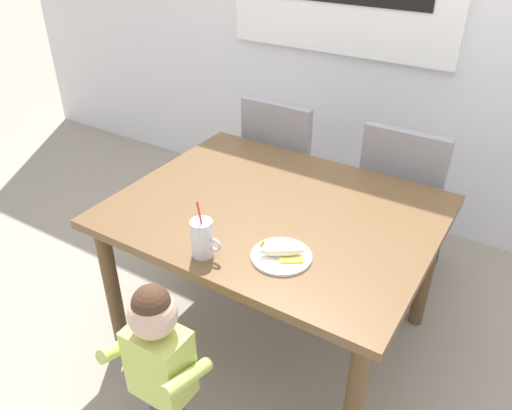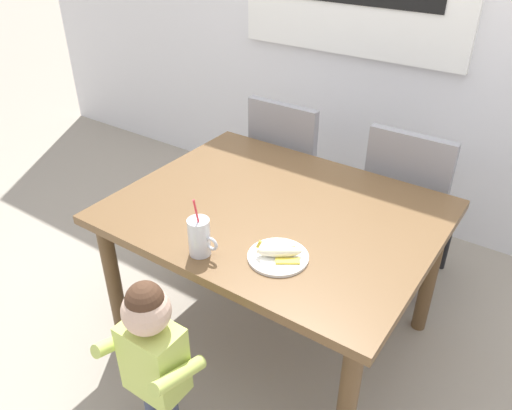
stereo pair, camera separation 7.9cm
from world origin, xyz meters
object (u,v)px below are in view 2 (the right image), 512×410
Objects in this scene: milk_cup at (200,239)px; toddler_standing at (153,352)px; dining_table at (276,226)px; snack_plate at (278,257)px; peeled_banana at (280,252)px; dining_chair_left at (291,166)px; dining_chair_right at (409,201)px.

toddler_standing is at bearing -84.34° from milk_cup.
toddler_standing is at bearing -92.35° from dining_table.
snack_plate is 1.33× the size of peeled_banana.
dining_chair_left reaches higher than dining_table.
dining_table is 0.36m from snack_plate.
toddler_standing reaches higher than snack_plate.
dining_chair_left is 0.71m from dining_chair_right.
dining_chair_left is 4.17× the size of snack_plate.
toddler_standing is 3.64× the size of snack_plate.
milk_cup is 0.30m from peeled_banana.
dining_chair_left is at bearing 118.31° from snack_plate.
dining_chair_right is at bearing 63.99° from dining_table.
snack_plate is at bearing 118.31° from dining_chair_left.
dining_table is at bearing 63.99° from dining_chair_right.
dining_chair_left reaches higher than peeled_banana.
dining_chair_left reaches higher than snack_plate.
milk_cup is 1.45× the size of peeled_banana.
dining_chair_right is 1.06m from snack_plate.
dining_table is 7.82× the size of peeled_banana.
dining_chair_left is 1.18m from peeled_banana.
peeled_banana reaches higher than snack_plate.
milk_cup is (0.29, -1.16, 0.27)m from dining_chair_left.
toddler_standing reaches higher than dining_table.
peeled_banana is at bearing 28.27° from milk_cup.
dining_chair_left is 1.52m from toddler_standing.
toddler_standing is at bearing -116.48° from peeled_banana.
milk_cup is (-0.06, -0.43, 0.16)m from dining_table.
snack_plate is (0.55, -1.02, 0.21)m from dining_chair_left.
peeled_banana is at bearing 15.01° from snack_plate.
dining_chair_right is 1.07m from peeled_banana.
peeled_banana is (-0.16, -1.03, 0.24)m from dining_chair_right.
peeled_banana is (0.01, 0.00, 0.03)m from snack_plate.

